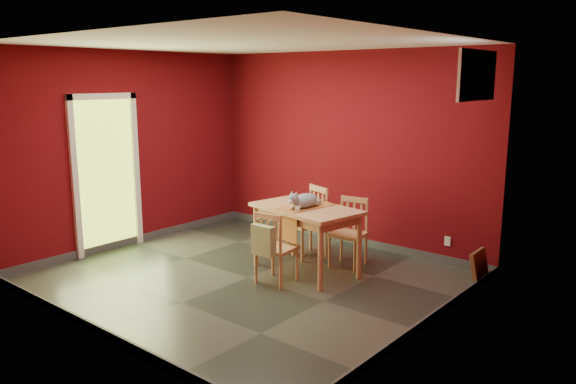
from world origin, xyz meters
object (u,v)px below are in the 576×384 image
Objects in this scene: chair_far_left at (310,221)px; dining_table at (306,215)px; tote_bag at (263,240)px; cat at (305,198)px; chair_far_right at (350,231)px; chair_near at (275,247)px; picture_frame at (479,268)px.

dining_table is at bearing -56.39° from chair_far_left.
tote_bag is (-0.02, -0.75, -0.15)m from dining_table.
chair_far_left is 1.96× the size of cat.
chair_far_right is 1.81× the size of cat.
chair_far_right reaches higher than chair_near.
dining_table is at bearing 113.69° from cat.
dining_table is 0.76m from tote_bag.
chair_far_left reaches higher than chair_near.
chair_far_right is 0.81m from cat.
tote_bag is 0.86× the size of cat.
dining_table is 2.96× the size of cat.
chair_far_right is 1.33m from tote_bag.
dining_table is 0.67m from chair_far_right.
chair_near is 2.07× the size of tote_bag.
dining_table is 2.09m from picture_frame.
tote_bag is at bearing -102.53° from chair_far_right.
chair_near is 0.70m from cat.
cat reaches higher than dining_table.
picture_frame is (1.81, 1.68, -0.37)m from tote_bag.
chair_near is 2.14× the size of picture_frame.
chair_far_left is 1.08× the size of chair_far_right.
cat is (0.05, 0.49, 0.50)m from chair_near.
picture_frame is at bearing 14.26° from chair_far_right.
chair_far_left is 2.20m from picture_frame.
picture_frame is at bearing 27.44° from dining_table.
chair_far_left is at bearing -178.53° from chair_far_right.
cat reaches higher than picture_frame.
cat is (-0.25, -0.59, 0.49)m from chair_far_right.
cat reaches higher than chair_near.
chair_near reaches higher than dining_table.
chair_far_right reaches higher than tote_bag.
picture_frame is at bearing 38.88° from chair_near.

